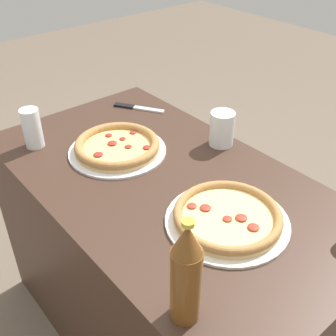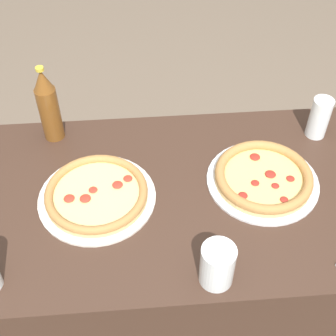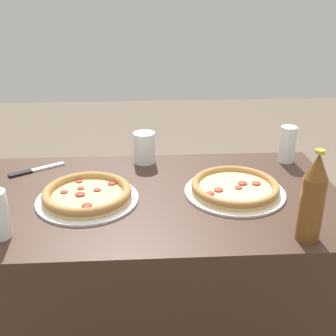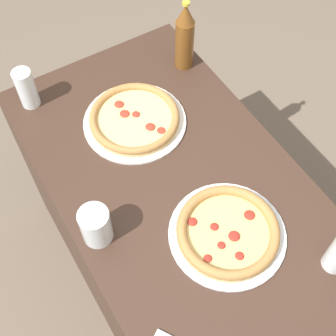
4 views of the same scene
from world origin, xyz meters
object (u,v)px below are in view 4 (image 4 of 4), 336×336
at_px(glass_water, 27,90).
at_px(beer_bottle, 185,37).
at_px(pizza_veggie, 228,232).
at_px(glass_mango_juice, 96,227).
at_px(pizza_margherita, 134,119).

bearing_deg(glass_water, beer_bottle, -101.72).
bearing_deg(glass_water, pizza_veggie, -159.24).
bearing_deg(glass_water, glass_mango_juice, 177.23).
height_order(pizza_veggie, pizza_margherita, pizza_veggie).
relative_size(pizza_veggie, pizza_margherita, 0.98).
bearing_deg(glass_mango_juice, pizza_veggie, -121.26).
xyz_separation_m(pizza_veggie, pizza_margherita, (0.48, 0.02, -0.00)).
xyz_separation_m(pizza_veggie, glass_mango_juice, (0.18, 0.30, 0.03)).
relative_size(pizza_veggie, glass_mango_juice, 2.74).
xyz_separation_m(pizza_margherita, glass_mango_juice, (-0.29, 0.28, 0.03)).
relative_size(pizza_margherita, glass_water, 2.36).
bearing_deg(beer_bottle, pizza_margherita, 117.07).
height_order(glass_mango_juice, beer_bottle, beer_bottle).
height_order(pizza_margherita, beer_bottle, beer_bottle).
bearing_deg(pizza_veggie, glass_mango_juice, 58.74).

